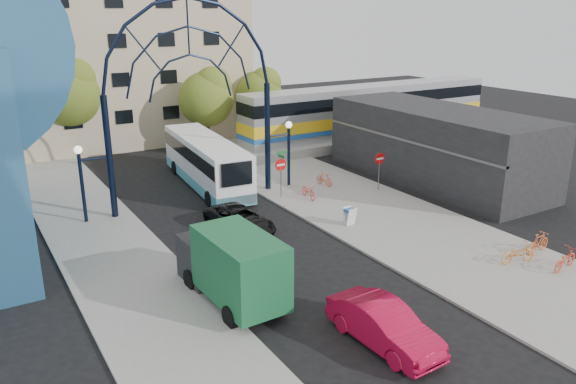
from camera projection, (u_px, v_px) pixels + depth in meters
ground at (329, 298)px, 23.12m from camera, size 120.00×120.00×0.00m
sidewalk_east at (407, 229)px, 30.31m from camera, size 8.00×56.00×0.12m
plaza_west at (130, 278)px, 24.76m from camera, size 5.00×50.00×0.12m
gateway_arch at (190, 61)px, 31.84m from camera, size 13.64×0.44×12.10m
stop_sign at (281, 168)px, 34.62m from camera, size 0.80×0.07×2.50m
do_not_enter_sign at (379, 162)px, 36.07m from camera, size 0.76×0.07×2.48m
street_name_sign at (281, 163)px, 35.27m from camera, size 0.70×0.70×2.80m
sandwich_board at (350, 214)px, 30.51m from camera, size 0.55×0.61×0.99m
commercial_block_east at (436, 145)px, 38.38m from camera, size 6.00×16.00×5.00m
apartment_block at (124, 60)px, 50.35m from camera, size 20.00×12.10×14.00m
train_platform at (369, 136)px, 50.75m from camera, size 32.00×5.00×0.80m
train_car at (370, 109)px, 49.98m from camera, size 25.10×3.05×4.20m
tree_north_a at (208, 96)px, 45.78m from camera, size 4.48×4.48×7.00m
tree_north_b at (69, 91)px, 43.88m from camera, size 5.12×5.12×8.00m
tree_north_c at (261, 92)px, 50.47m from camera, size 4.16×4.16×6.50m
city_bus at (206, 161)px, 37.55m from camera, size 3.63×11.76×3.18m
green_truck at (230, 265)px, 22.59m from camera, size 2.53×6.16×3.07m
black_suv at (240, 220)px, 29.90m from camera, size 2.62×4.91×1.31m
red_sedan at (384, 325)px, 19.71m from camera, size 1.86×4.76×1.54m
bike_near_a at (309, 191)px, 34.92m from camera, size 0.81×1.81×0.92m
bike_near_b at (324, 179)px, 37.46m from camera, size 0.65×1.54×0.90m
bike_far_a at (518, 253)px, 25.96m from camera, size 1.92×1.01×0.96m
bike_far_b at (539, 243)px, 27.06m from camera, size 1.70×0.62×1.00m
bike_far_c at (565, 259)px, 25.31m from camera, size 1.92×0.91×0.97m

